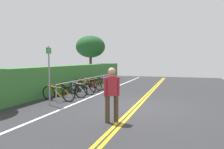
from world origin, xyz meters
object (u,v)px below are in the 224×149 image
bicycle_4 (92,84)px  sign_post_near (49,70)px  bicycle_1 (71,91)px  bicycle_3 (86,86)px  bicycle_0 (59,93)px  bicycle_2 (82,89)px  bike_rack (91,81)px  bicycle_5 (101,83)px  pedestrian (112,91)px  tree_mid (91,47)px  bicycle_7 (107,81)px  bicycle_6 (104,81)px

bicycle_4 → sign_post_near: bearing=-178.3°
bicycle_1 → bicycle_3: 1.87m
sign_post_near → bicycle_0: bearing=11.3°
bicycle_2 → bicycle_0: bearing=173.5°
bike_rack → bicycle_5: bike_rack is taller
bicycle_0 → pedestrian: (-2.52, -3.37, 0.60)m
bicycle_5 → tree_mid: tree_mid is taller
bicycle_1 → tree_mid: size_ratio=0.42×
bike_rack → bicycle_4: bearing=11.7°
bicycle_5 → bicycle_2: bearing=178.9°
bicycle_2 → bicycle_5: 2.84m
bicycle_4 → sign_post_near: size_ratio=0.75×
bicycle_2 → sign_post_near: 3.15m
bicycle_1 → bicycle_5: (3.77, -0.21, -0.00)m
bicycle_0 → bicycle_2: (1.95, -0.22, -0.02)m
bike_rack → bicycle_0: (-3.35, 0.14, -0.27)m
sign_post_near → tree_mid: size_ratio=0.58×
bicycle_3 → sign_post_near: sign_post_near is taller
bicycle_4 → bicycle_2: bearing=-174.8°
sign_post_near → tree_mid: bearing=15.4°
bike_rack → bicycle_7: bike_rack is taller
bicycle_2 → bicycle_6: bearing=0.9°
bicycle_4 → bicycle_5: bearing=-12.0°
bike_rack → bicycle_4: 0.47m
bicycle_0 → pedestrian: size_ratio=1.09×
bicycle_4 → bicycle_6: bearing=-3.0°
bicycle_4 → sign_post_near: sign_post_near is taller
bicycle_4 → bicycle_7: bicycle_4 is taller
bike_rack → bicycle_7: bearing=0.8°
bicycle_5 → bicycle_7: (1.77, 0.18, -0.01)m
bicycle_0 → bicycle_1: bicycle_0 is taller
bicycle_6 → pedestrian: 8.87m
bicycle_4 → bicycle_5: 1.06m
bicycle_3 → bicycle_4: 0.86m
bicycle_4 → bicycle_6: (1.98, -0.11, -0.02)m
sign_post_near → tree_mid: (11.57, 3.19, 1.66)m
bicycle_0 → sign_post_near: 1.51m
bicycle_3 → pedestrian: size_ratio=1.12×
bicycle_1 → bicycle_2: size_ratio=1.09×
bicycle_5 → pedestrian: size_ratio=1.03×
bicycle_2 → bicycle_7: bicycle_2 is taller
bike_rack → bicycle_2: bearing=-176.7°
bicycle_7 → pedestrian: size_ratio=0.97×
bicycle_2 → pedestrian: bearing=-144.8°
bicycle_0 → tree_mid: 11.33m
bicycle_5 → tree_mid: (5.79, 3.27, 2.78)m
bicycle_0 → bicycle_4: 3.75m
bicycle_7 → pedestrian: 9.67m
bike_rack → sign_post_near: 4.43m
bicycle_0 → tree_mid: bearing=15.8°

